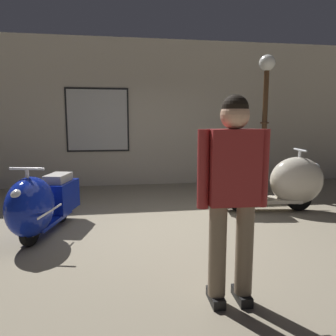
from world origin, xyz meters
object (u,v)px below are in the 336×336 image
at_px(scooter_1, 280,183).
at_px(visitor_0, 233,187).
at_px(scooter_0, 40,204).
at_px(lamppost, 265,109).

bearing_deg(scooter_1, visitor_0, -117.54).
relative_size(scooter_0, scooter_1, 0.93).
distance_m(scooter_0, visitor_0, 2.82).
distance_m(scooter_0, scooter_1, 3.87).
bearing_deg(lamppost, scooter_1, -104.21).
xyz_separation_m(lamppost, visitor_0, (-2.22, -4.11, -0.79)).
relative_size(lamppost, visitor_0, 1.66).
bearing_deg(scooter_0, lamppost, 130.99).
bearing_deg(scooter_1, scooter_0, -162.35).
bearing_deg(lamppost, visitor_0, -118.35).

